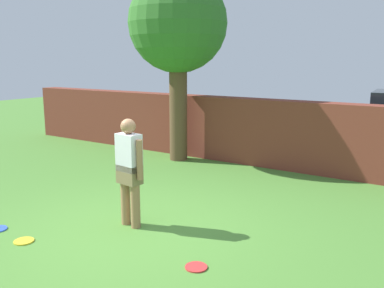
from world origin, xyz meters
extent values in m
plane|color=#4C8433|center=(0.00, 0.00, 0.00)|extent=(40.00, 40.00, 0.00)
cube|color=brown|center=(-1.50, 4.65, 0.78)|extent=(12.44, 0.50, 1.56)
cylinder|color=brown|center=(-2.02, 4.00, 1.33)|extent=(0.43, 0.43, 2.65)
sphere|color=#337028|center=(-2.02, 4.00, 3.30)|extent=(2.33, 2.33, 2.33)
cylinder|color=#9E704C|center=(-0.27, 0.15, 0.42)|extent=(0.14, 0.14, 0.85)
cylinder|color=#9E704C|center=(-0.05, 0.12, 0.42)|extent=(0.14, 0.14, 0.85)
cube|color=olive|center=(-0.16, 0.13, 0.80)|extent=(0.38, 0.26, 0.28)
cube|color=silver|center=(-0.16, 0.13, 1.12)|extent=(0.38, 0.26, 0.55)
sphere|color=#9E704C|center=(-0.16, 0.13, 1.51)|extent=(0.22, 0.22, 0.22)
cylinder|color=#9E704C|center=(-0.38, 0.16, 1.05)|extent=(0.09, 0.09, 0.58)
cylinder|color=#9E704C|center=(0.06, 0.11, 1.05)|extent=(0.09, 0.09, 0.58)
cylinder|color=black|center=(1.52, 7.39, 0.32)|extent=(0.66, 0.27, 0.64)
cylinder|color=black|center=(1.66, 5.69, 0.32)|extent=(0.66, 0.27, 0.64)
cylinder|color=red|center=(1.36, -0.42, 0.01)|extent=(0.27, 0.27, 0.02)
cylinder|color=yellow|center=(-1.00, -1.11, 0.01)|extent=(0.27, 0.27, 0.02)
camera|label=1|loc=(3.86, -4.29, 2.44)|focal=39.02mm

